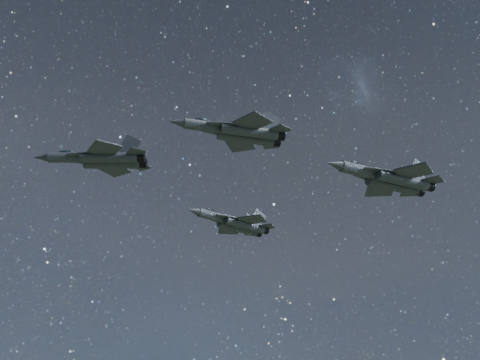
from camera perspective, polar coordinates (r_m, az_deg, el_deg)
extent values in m
cylinder|color=#2F353B|center=(76.87, -16.57, 2.20)|extent=(6.64, 3.05, 1.37)
cone|color=#2F353B|center=(78.17, -19.54, 2.17)|extent=(2.36, 1.75, 1.23)
ellipsoid|color=black|center=(77.46, -17.26, 2.63)|extent=(2.26, 1.45, 0.68)
cube|color=#2F353B|center=(75.69, -13.24, 2.20)|extent=(7.30, 3.19, 1.14)
cylinder|color=#2F353B|center=(74.67, -13.15, 2.23)|extent=(7.49, 3.29, 1.37)
cylinder|color=#2F353B|center=(76.21, -12.88, 1.64)|extent=(7.49, 3.29, 1.37)
cylinder|color=black|center=(73.87, -10.09, 2.25)|extent=(1.44, 1.52, 1.27)
cylinder|color=black|center=(75.42, -9.88, 1.65)|extent=(1.44, 1.52, 1.27)
cube|color=#2F353B|center=(75.38, -15.65, 2.54)|extent=(4.53, 2.90, 0.11)
cube|color=#2F353B|center=(77.42, -15.22, 1.75)|extent=(4.63, 1.32, 0.11)
cube|color=#2F353B|center=(72.96, -13.61, 3.10)|extent=(4.28, 4.58, 0.18)
cube|color=#2F353B|center=(78.17, -12.68, 1.07)|extent=(5.05, 5.02, 0.18)
cube|color=#2F353B|center=(73.01, -10.49, 2.78)|extent=(2.51, 2.64, 0.13)
cube|color=#2F353B|center=(76.57, -10.00, 1.39)|extent=(2.99, 2.98, 0.13)
cube|color=#2F353B|center=(74.70, -11.15, 3.47)|extent=(2.92, 1.18, 3.13)
cube|color=#2F353B|center=(76.62, -10.87, 2.70)|extent=(3.04, 0.71, 3.13)
cylinder|color=#2F353B|center=(95.51, -2.45, -3.75)|extent=(7.22, 4.14, 1.51)
cone|color=#2F353B|center=(93.07, -4.78, -3.12)|extent=(2.67, 2.14, 1.36)
ellipsoid|color=black|center=(95.15, -3.01, -3.19)|extent=(2.53, 1.82, 0.75)
cube|color=#2F353B|center=(98.32, -0.05, -4.43)|extent=(7.92, 4.38, 1.26)
cylinder|color=#2F353B|center=(97.67, 0.48, -4.56)|extent=(8.12, 4.51, 1.51)
cylinder|color=#2F353B|center=(99.11, -0.22, -4.86)|extent=(8.12, 4.51, 1.51)
cylinder|color=black|center=(100.35, 2.48, -5.09)|extent=(1.70, 1.77, 1.40)
cylinder|color=black|center=(101.75, 1.78, -5.38)|extent=(1.70, 1.77, 1.40)
cube|color=#2F353B|center=(95.44, -1.14, -3.83)|extent=(5.16, 2.04, 0.12)
cube|color=#2F353B|center=(97.42, -2.07, -4.26)|extent=(4.80, 3.67, 0.12)
cube|color=#2F353B|center=(95.92, 1.25, -4.05)|extent=(5.54, 5.43, 0.19)
cube|color=#2F353B|center=(100.82, -1.12, -5.09)|extent=(4.34, 4.73, 0.19)
cube|color=#2F353B|center=(99.28, 2.78, -4.75)|extent=(3.29, 3.25, 0.15)
cube|color=#2F353B|center=(102.50, 1.15, -5.42)|extent=(2.54, 2.70, 0.15)
cube|color=#2F353B|center=(99.81, 1.83, -3.86)|extent=(3.27, 1.17, 3.46)
cube|color=#2F353B|center=(101.56, 0.95, -4.25)|extent=(3.08, 1.68, 3.46)
cylinder|color=#2F353B|center=(69.83, -3.08, 5.43)|extent=(6.42, 1.40, 1.35)
cone|color=#2F353B|center=(69.22, -6.46, 5.85)|extent=(2.09, 1.23, 1.21)
ellipsoid|color=black|center=(69.98, -3.91, 6.00)|extent=(2.07, 0.93, 0.67)
cube|color=#2F353B|center=(70.73, 0.50, 4.93)|extent=(7.11, 1.35, 1.13)
cylinder|color=#2F353B|center=(69.90, 0.96, 4.95)|extent=(7.29, 1.41, 1.35)
cylinder|color=#2F353B|center=(71.35, 0.58, 4.29)|extent=(7.29, 1.41, 1.35)
cylinder|color=black|center=(70.97, 4.07, 4.53)|extent=(1.14, 1.26, 1.25)
cylinder|color=black|center=(72.41, 3.62, 3.89)|extent=(1.14, 1.26, 1.25)
cube|color=#2F353B|center=(69.08, -1.61, 5.66)|extent=(4.61, 1.83, 0.10)
cube|color=#2F353B|center=(71.06, -2.05, 4.74)|extent=(4.60, 1.76, 0.10)
cube|color=#2F353B|center=(68.21, 1.31, 5.93)|extent=(4.76, 4.90, 0.17)
cube|color=#2F353B|center=(73.16, 0.01, 3.67)|extent=(4.78, 4.91, 0.17)
cube|color=#2F353B|center=(70.03, 4.09, 5.12)|extent=(2.80, 2.87, 0.13)
cube|color=#2F353B|center=(73.33, 3.08, 3.64)|extent=(2.82, 2.88, 0.13)
cube|color=#2F353B|center=(71.19, 2.96, 5.92)|extent=(3.01, 0.41, 3.08)
cube|color=#2F353B|center=(72.97, 2.44, 5.09)|extent=(3.01, 0.39, 3.08)
cylinder|color=#2F353B|center=(85.72, 12.50, 0.85)|extent=(8.50, 3.28, 1.75)
cone|color=#2F353B|center=(82.68, 9.55, 1.57)|extent=(2.95, 2.05, 1.57)
ellipsoid|color=black|center=(85.30, 11.73, 1.54)|extent=(2.85, 1.66, 0.87)
cube|color=#2F353B|center=(89.25, 15.46, 0.09)|extent=(9.37, 3.38, 1.46)
cylinder|color=#2F353B|center=(88.59, 16.18, 0.01)|extent=(9.60, 3.49, 1.75)
cylinder|color=#2F353B|center=(90.08, 15.25, -0.52)|extent=(9.60, 3.49, 1.75)
cylinder|color=black|center=(91.97, 18.59, -0.58)|extent=(1.74, 1.86, 1.62)
cylinder|color=black|center=(93.41, 17.65, -1.08)|extent=(1.74, 1.86, 1.62)
cube|color=#2F353B|center=(85.83, 14.19, 0.90)|extent=(5.85, 1.26, 0.13)
cube|color=#2F353B|center=(87.91, 12.94, 0.14)|extent=(5.89, 3.32, 0.13)
cube|color=#2F353B|center=(86.78, 17.22, 0.84)|extent=(6.42, 6.45, 0.22)
cube|color=#2F353B|center=(91.87, 14.04, -0.98)|extent=(5.73, 6.05, 0.22)
cube|color=#2F353B|center=(90.83, 19.00, -0.06)|extent=(3.79, 3.82, 0.17)
cube|color=#2F353B|center=(94.16, 16.84, -1.23)|extent=(3.37, 3.50, 0.17)
cube|color=#2F353B|center=(91.37, 17.67, 0.92)|extent=(3.91, 0.69, 4.00)
cube|color=#2F353B|center=(93.19, 16.51, 0.26)|extent=(3.81, 1.22, 4.00)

